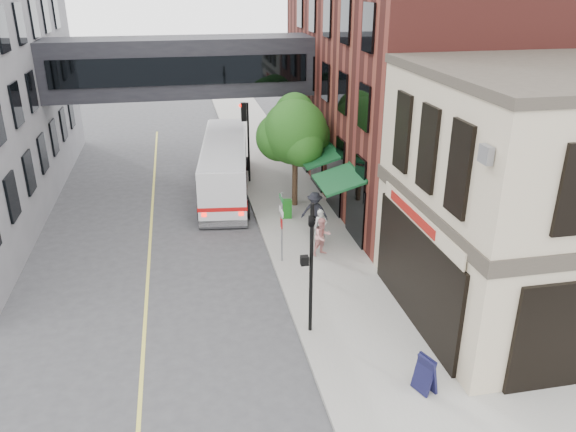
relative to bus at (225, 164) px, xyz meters
name	(u,v)px	position (x,y,z in m)	size (l,w,h in m)	color
ground	(312,373)	(1.05, -15.98, -1.57)	(120.00, 120.00, 0.00)	#38383A
sidewalk_main	(287,199)	(3.05, -1.98, -1.49)	(4.00, 60.00, 0.15)	gray
corner_building	(565,197)	(10.02, -13.98, 2.65)	(10.19, 8.12, 8.45)	#BBA98F
brick_building	(433,58)	(11.02, -0.98, 5.42)	(13.76, 18.00, 14.00)	#59211B
skyway_bridge	(181,67)	(-1.95, 2.02, 4.93)	(14.00, 3.18, 3.00)	black
traffic_signal_near	(310,253)	(1.41, -13.98, 1.42)	(0.44, 0.22, 4.60)	black
traffic_signal_far	(246,127)	(1.31, 1.02, 1.77)	(0.53, 0.28, 4.50)	black
street_sign_pole	(282,221)	(1.44, -8.98, 0.37)	(0.08, 0.75, 3.00)	gray
street_tree	(294,132)	(3.24, -2.76, 2.35)	(3.80, 3.20, 5.60)	#382619
lane_marking	(150,244)	(-3.95, -5.98, -1.56)	(0.12, 40.00, 0.01)	#D8CC4C
bus	(225,164)	(0.00, 0.00, 0.00)	(3.54, 10.58, 2.79)	silver
pedestrian_a	(321,227)	(3.37, -7.79, -0.61)	(0.59, 0.39, 1.62)	silver
pedestrian_b	(322,237)	(3.20, -8.73, -0.59)	(0.80, 0.63, 1.65)	#DD928F
pedestrian_c	(315,212)	(3.45, -6.34, -0.47)	(1.21, 0.70, 1.88)	black
newspaper_box	(287,209)	(2.52, -4.55, -0.97)	(0.45, 0.40, 0.90)	#166217
sandwich_board	(426,374)	(3.92, -17.48, -0.86)	(0.40, 0.62, 1.11)	black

